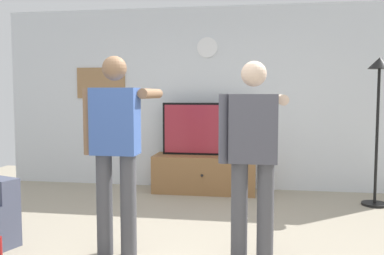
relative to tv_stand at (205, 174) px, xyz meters
name	(u,v)px	position (x,y,z in m)	size (l,w,h in m)	color
back_wall	(211,98)	(0.05, 0.35, 1.08)	(6.40, 0.10, 2.70)	silver
tv_stand	(205,174)	(0.00, 0.00, 0.00)	(1.46, 0.56, 0.53)	olive
television	(205,129)	(0.00, 0.05, 0.64)	(1.24, 0.07, 0.75)	black
wall_clock	(207,47)	(0.00, 0.29, 1.83)	(0.30, 0.30, 0.03)	white
framed_picture	(101,83)	(-1.66, 0.30, 1.32)	(0.77, 0.04, 0.47)	#997047
floor_lamp	(378,100)	(2.24, -0.38, 1.07)	(0.32, 0.32, 1.87)	black
person_standing_nearer_lamp	(116,144)	(-0.46, -2.47, 0.72)	(0.58, 0.78, 1.74)	#4C4C51
person_standing_nearer_couch	(253,150)	(0.72, -2.42, 0.69)	(0.58, 0.78, 1.69)	#4C4C51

